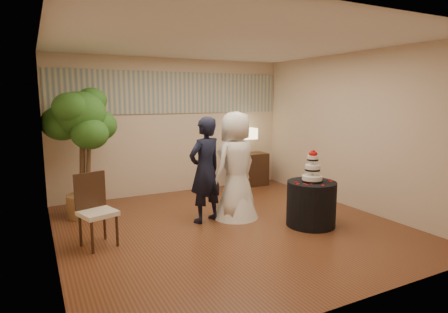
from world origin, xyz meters
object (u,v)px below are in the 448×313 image
bride (236,165)px  cake_table (311,204)px  ficus_tree (82,152)px  console (248,170)px  side_chair (98,211)px  groom (205,170)px  table_lamp (248,141)px  wedding_cake (313,166)px

bride → cake_table: 1.35m
cake_table → ficus_tree: ficus_tree is taller
ficus_tree → console: bearing=9.9°
bride → cake_table: bride is taller
cake_table → side_chair: side_chair is taller
ficus_tree → side_chair: (-0.01, -1.48, -0.61)m
bride → groom: bearing=-23.7°
groom → cake_table: groom is taller
groom → table_lamp: 2.64m
bride → table_lamp: bearing=-145.1°
cake_table → side_chair: 3.19m
table_lamp → side_chair: (-3.62, -2.10, -0.54)m
bride → side_chair: size_ratio=1.79×
side_chair → ficus_tree: bearing=72.2°
cake_table → wedding_cake: (0.00, 0.00, 0.60)m
side_chair → bride: bearing=-11.5°
groom → cake_table: bearing=128.5°
cake_table → wedding_cake: size_ratio=1.52×
groom → table_lamp: bearing=-153.7°
table_lamp → side_chair: bearing=-149.8°
groom → side_chair: groom is taller
bride → ficus_tree: ficus_tree is taller
console → cake_table: bearing=-98.1°
wedding_cake → table_lamp: size_ratio=0.86×
console → table_lamp: size_ratio=1.54×
cake_table → ficus_tree: (-3.11, 2.14, 0.76)m
bride → table_lamp: 2.32m
groom → wedding_cake: 1.69m
groom → bride: bearing=157.8°
console → table_lamp: 0.66m
console → ficus_tree: bearing=-167.9°
groom → cake_table: 1.76m
groom → side_chair: 1.78m
bride → side_chair: 2.30m
table_lamp → side_chair: 4.22m
cake_table → side_chair: (-3.12, 0.66, 0.14)m
groom → table_lamp: (1.90, 1.82, 0.18)m
bride → cake_table: (0.86, -0.90, -0.54)m
groom → table_lamp: groom is taller
ficus_tree → table_lamp: bearing=9.9°
bride → console: 2.37m
cake_table → console: (0.50, 2.76, 0.02)m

